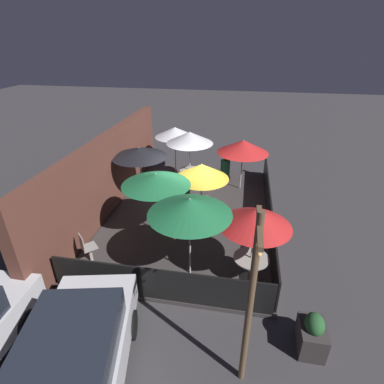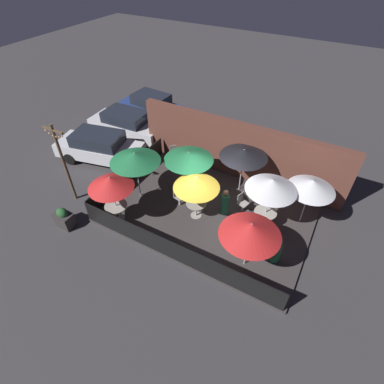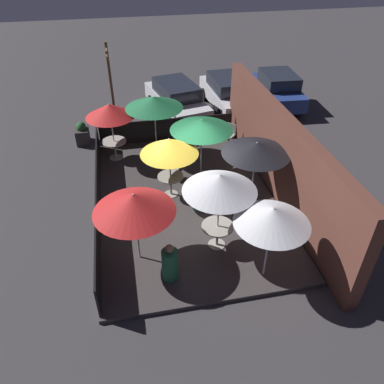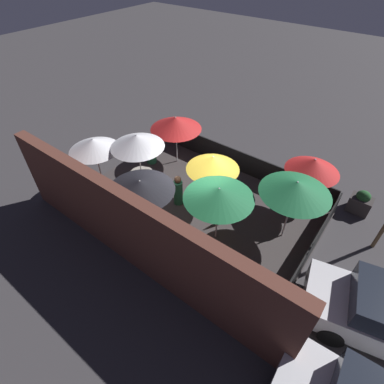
{
  "view_description": "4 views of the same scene",
  "coord_description": "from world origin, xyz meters",
  "px_view_note": "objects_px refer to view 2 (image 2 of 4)",
  "views": [
    {
      "loc": [
        -9.51,
        -1.77,
        6.01
      ],
      "look_at": [
        -0.29,
        -0.12,
        1.15
      ],
      "focal_mm": 28.0,
      "sensor_mm": 36.0,
      "label": 1
    },
    {
      "loc": [
        3.89,
        -8.4,
        9.48
      ],
      "look_at": [
        -0.53,
        -0.47,
        1.39
      ],
      "focal_mm": 28.0,
      "sensor_mm": 36.0,
      "label": 2
    },
    {
      "loc": [
        9.89,
        -1.79,
        7.74
      ],
      "look_at": [
        0.92,
        0.02,
        1.04
      ],
      "focal_mm": 35.0,
      "sensor_mm": 36.0,
      "label": 3
    },
    {
      "loc": [
        -4.8,
        6.59,
        8.02
      ],
      "look_at": [
        -0.19,
        0.54,
        1.27
      ],
      "focal_mm": 28.0,
      "sensor_mm": 36.0,
      "label": 4
    }
  ],
  "objects_px": {
    "patio_umbrella_4": "(251,229)",
    "patron_1": "(275,251)",
    "patio_chair_1": "(174,154)",
    "patron_0": "(225,203)",
    "parked_car_0": "(99,147)",
    "patio_umbrella_6": "(312,185)",
    "patio_chair_2": "(242,202)",
    "patio_umbrella_2": "(110,182)",
    "dining_table_2": "(116,208)",
    "parked_car_1": "(127,124)",
    "dining_table_1": "(196,206)",
    "light_post": "(63,160)",
    "patio_umbrella_0": "(272,185)",
    "parked_car_2": "(152,106)",
    "patio_umbrella_1": "(197,182)",
    "dining_table_0": "(265,215)",
    "patio_chair_0": "(179,196)",
    "patio_umbrella_5": "(244,153)",
    "planter_box": "(64,218)",
    "patio_umbrella_3": "(135,157)",
    "patio_umbrella_7": "(189,156)"
  },
  "relations": [
    {
      "from": "patio_chair_1",
      "to": "patio_chair_2",
      "type": "height_order",
      "value": "patio_chair_1"
    },
    {
      "from": "patio_chair_1",
      "to": "patron_0",
      "type": "height_order",
      "value": "patron_0"
    },
    {
      "from": "patio_chair_0",
      "to": "patio_umbrella_6",
      "type": "bearing_deg",
      "value": 31.89
    },
    {
      "from": "dining_table_0",
      "to": "dining_table_1",
      "type": "height_order",
      "value": "dining_table_1"
    },
    {
      "from": "parked_car_1",
      "to": "dining_table_2",
      "type": "bearing_deg",
      "value": -58.08
    },
    {
      "from": "patio_umbrella_2",
      "to": "patio_chair_1",
      "type": "height_order",
      "value": "patio_umbrella_2"
    },
    {
      "from": "dining_table_2",
      "to": "planter_box",
      "type": "xyz_separation_m",
      "value": [
        -1.74,
        -1.31,
        -0.29
      ]
    },
    {
      "from": "patio_umbrella_2",
      "to": "patron_1",
      "type": "xyz_separation_m",
      "value": [
        6.43,
        1.19,
        -1.5
      ]
    },
    {
      "from": "dining_table_0",
      "to": "patron_1",
      "type": "xyz_separation_m",
      "value": [
        0.92,
        -1.48,
        -0.09
      ]
    },
    {
      "from": "patio_chair_0",
      "to": "patio_chair_2",
      "type": "xyz_separation_m",
      "value": [
        2.59,
        0.96,
        0.02
      ]
    },
    {
      "from": "planter_box",
      "to": "light_post",
      "type": "distance_m",
      "value": 2.41
    },
    {
      "from": "patio_umbrella_3",
      "to": "patron_1",
      "type": "height_order",
      "value": "patio_umbrella_3"
    },
    {
      "from": "dining_table_1",
      "to": "light_post",
      "type": "distance_m",
      "value": 5.89
    },
    {
      "from": "patio_umbrella_6",
      "to": "patio_chair_0",
      "type": "xyz_separation_m",
      "value": [
        -5.01,
        -1.6,
        -1.5
      ]
    },
    {
      "from": "patio_umbrella_5",
      "to": "dining_table_2",
      "type": "distance_m",
      "value": 5.89
    },
    {
      "from": "patio_umbrella_3",
      "to": "patio_umbrella_7",
      "type": "xyz_separation_m",
      "value": [
        1.78,
        1.41,
        -0.19
      ]
    },
    {
      "from": "patio_umbrella_6",
      "to": "patio_chair_1",
      "type": "height_order",
      "value": "patio_umbrella_6"
    },
    {
      "from": "patio_umbrella_0",
      "to": "parked_car_1",
      "type": "distance_m",
      "value": 10.0
    },
    {
      "from": "patio_chair_0",
      "to": "patron_0",
      "type": "bearing_deg",
      "value": 28.27
    },
    {
      "from": "dining_table_1",
      "to": "light_post",
      "type": "height_order",
      "value": "light_post"
    },
    {
      "from": "parked_car_0",
      "to": "patio_umbrella_4",
      "type": "bearing_deg",
      "value": -28.19
    },
    {
      "from": "patio_chair_0",
      "to": "patio_chair_1",
      "type": "bearing_deg",
      "value": 139.87
    },
    {
      "from": "patron_1",
      "to": "dining_table_2",
      "type": "bearing_deg",
      "value": -94.42
    },
    {
      "from": "patio_umbrella_6",
      "to": "dining_table_2",
      "type": "xyz_separation_m",
      "value": [
        -6.82,
        -3.61,
        -1.4
      ]
    },
    {
      "from": "patio_umbrella_0",
      "to": "dining_table_0",
      "type": "distance_m",
      "value": 1.59
    },
    {
      "from": "patio_umbrella_4",
      "to": "patio_chair_0",
      "type": "distance_m",
      "value": 4.3
    },
    {
      "from": "parked_car_0",
      "to": "parked_car_1",
      "type": "relative_size",
      "value": 1.06
    },
    {
      "from": "patio_chair_1",
      "to": "light_post",
      "type": "distance_m",
      "value": 5.41
    },
    {
      "from": "patio_chair_0",
      "to": "parked_car_0",
      "type": "relative_size",
      "value": 0.19
    },
    {
      "from": "patio_umbrella_4",
      "to": "patio_chair_1",
      "type": "bearing_deg",
      "value": 143.38
    },
    {
      "from": "patio_umbrella_2",
      "to": "patio_chair_2",
      "type": "relative_size",
      "value": 2.4
    },
    {
      "from": "parked_car_2",
      "to": "patio_umbrella_5",
      "type": "bearing_deg",
      "value": -23.56
    },
    {
      "from": "patio_umbrella_2",
      "to": "parked_car_0",
      "type": "bearing_deg",
      "value": 140.19
    },
    {
      "from": "patio_umbrella_2",
      "to": "patio_chair_2",
      "type": "xyz_separation_m",
      "value": [
        4.4,
        2.98,
        -1.48
      ]
    },
    {
      "from": "patio_umbrella_1",
      "to": "dining_table_0",
      "type": "height_order",
      "value": "patio_umbrella_1"
    },
    {
      "from": "patio_umbrella_0",
      "to": "parked_car_2",
      "type": "relative_size",
      "value": 0.59
    },
    {
      "from": "dining_table_2",
      "to": "parked_car_2",
      "type": "height_order",
      "value": "parked_car_2"
    },
    {
      "from": "patio_umbrella_4",
      "to": "patio_umbrella_5",
      "type": "distance_m",
      "value": 4.22
    },
    {
      "from": "patron_0",
      "to": "patron_1",
      "type": "relative_size",
      "value": 1.12
    },
    {
      "from": "patio_umbrella_4",
      "to": "patron_1",
      "type": "bearing_deg",
      "value": 40.15
    },
    {
      "from": "patron_1",
      "to": "planter_box",
      "type": "bearing_deg",
      "value": -87.89
    },
    {
      "from": "patio_umbrella_1",
      "to": "patron_1",
      "type": "bearing_deg",
      "value": -8.99
    },
    {
      "from": "dining_table_0",
      "to": "parked_car_2",
      "type": "relative_size",
      "value": 0.22
    },
    {
      "from": "patio_umbrella_6",
      "to": "parked_car_0",
      "type": "distance_m",
      "value": 10.57
    },
    {
      "from": "dining_table_1",
      "to": "parked_car_0",
      "type": "height_order",
      "value": "parked_car_0"
    },
    {
      "from": "dining_table_0",
      "to": "parked_car_1",
      "type": "bearing_deg",
      "value": 162.45
    },
    {
      "from": "dining_table_2",
      "to": "parked_car_1",
      "type": "xyz_separation_m",
      "value": [
        -3.92,
        5.65,
        0.13
      ]
    },
    {
      "from": "patio_umbrella_0",
      "to": "patron_0",
      "type": "bearing_deg",
      "value": -174.82
    },
    {
      "from": "patron_1",
      "to": "parked_car_0",
      "type": "distance_m",
      "value": 10.27
    },
    {
      "from": "parked_car_0",
      "to": "dining_table_2",
      "type": "bearing_deg",
      "value": -52.24
    }
  ]
}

